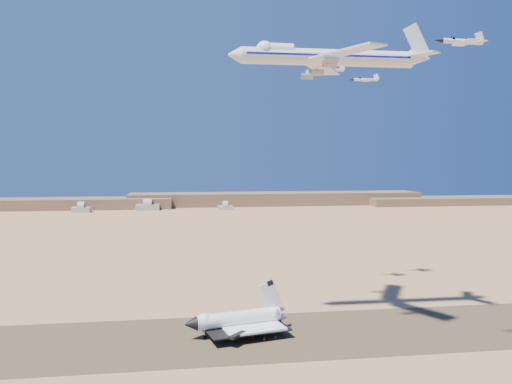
{
  "coord_description": "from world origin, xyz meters",
  "views": [
    {
      "loc": [
        -13.47,
        -173.65,
        62.5
      ],
      "look_at": [
        12.94,
        8.0,
        51.46
      ],
      "focal_mm": 35.0,
      "sensor_mm": 36.0,
      "label": 1
    }
  ],
  "objects": [
    {
      "name": "shuttle",
      "position": [
        5.58,
        3.29,
        5.08
      ],
      "size": [
        38.43,
        29.12,
        18.89
      ],
      "rotation": [
        0.0,
        0.0,
        0.23
      ],
      "color": "white",
      "rests_on": "runway"
    },
    {
      "name": "crew_a",
      "position": [
        10.25,
        -3.36,
        1.02
      ],
      "size": [
        0.65,
        0.81,
        1.92
      ],
      "primitive_type": "imported",
      "rotation": [
        0.0,
        0.0,
        1.87
      ],
      "color": "#EE500E",
      "rests_on": "runway"
    },
    {
      "name": "carrier_747",
      "position": [
        38.47,
        10.67,
        101.83
      ],
      "size": [
        78.28,
        60.81,
        19.54
      ],
      "rotation": [
        0.0,
        0.0,
        -0.01
      ],
      "color": "silver"
    },
    {
      "name": "ground",
      "position": [
        0.0,
        0.0,
        0.0
      ],
      "size": [
        1200.0,
        1200.0,
        0.0
      ],
      "primitive_type": "plane",
      "color": "#B48250",
      "rests_on": "ground"
    },
    {
      "name": "ridgeline",
      "position": [
        65.32,
        527.31,
        7.63
      ],
      "size": [
        960.0,
        90.0,
        18.0
      ],
      "color": "#7E6446",
      "rests_on": "ground"
    },
    {
      "name": "runway",
      "position": [
        0.0,
        0.0,
        0.03
      ],
      "size": [
        600.0,
        50.0,
        0.06
      ],
      "primitive_type": "cube",
      "color": "brown",
      "rests_on": "ground"
    },
    {
      "name": "chase_jet_f",
      "position": [
        77.38,
        69.37,
        103.94
      ],
      "size": [
        15.51,
        8.48,
        3.87
      ],
      "rotation": [
        0.0,
        0.0,
        -0.1
      ],
      "color": "silver"
    },
    {
      "name": "chase_jet_a",
      "position": [
        69.32,
        -32.32,
        98.66
      ],
      "size": [
        16.56,
        8.86,
        4.12
      ],
      "rotation": [
        0.0,
        0.0,
        0.04
      ],
      "color": "silver"
    },
    {
      "name": "hangars",
      "position": [
        -64.0,
        478.43,
        4.83
      ],
      "size": [
        200.5,
        29.5,
        30.0
      ],
      "color": "#B6B2A1",
      "rests_on": "ground"
    },
    {
      "name": "crew_b",
      "position": [
        13.8,
        -5.94,
        0.93
      ],
      "size": [
        0.72,
        0.96,
        1.75
      ],
      "primitive_type": "imported",
      "rotation": [
        0.0,
        0.0,
        1.87
      ],
      "color": "#EE500E",
      "rests_on": "runway"
    },
    {
      "name": "chase_jet_e",
      "position": [
        56.62,
        59.72,
        106.48
      ],
      "size": [
        14.88,
        8.11,
        3.71
      ],
      "rotation": [
        0.0,
        0.0,
        -0.09
      ],
      "color": "silver"
    },
    {
      "name": "crew_c",
      "position": [
        18.06,
        -4.69,
        0.85
      ],
      "size": [
        1.03,
        0.86,
        1.57
      ],
      "primitive_type": "imported",
      "rotation": [
        0.0,
        0.0,
        2.63
      ],
      "color": "#EE500E",
      "rests_on": "runway"
    }
  ]
}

